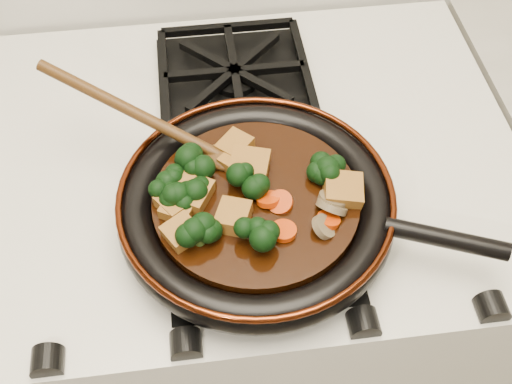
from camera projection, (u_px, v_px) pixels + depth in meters
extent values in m
cube|color=beige|center=(249.00, 305.00, 1.24)|extent=(0.76, 0.60, 0.90)
cylinder|color=black|center=(256.00, 211.00, 0.78)|extent=(0.31, 0.31, 0.01)
torus|color=black|center=(256.00, 206.00, 0.78)|extent=(0.34, 0.34, 0.04)
torus|color=#4B1B0A|center=(256.00, 196.00, 0.76)|extent=(0.33, 0.33, 0.01)
cylinder|color=black|center=(446.00, 239.00, 0.73)|extent=(0.14, 0.07, 0.02)
cylinder|color=black|center=(256.00, 203.00, 0.77)|extent=(0.25, 0.25, 0.02)
cube|color=brown|center=(236.00, 161.00, 0.79)|extent=(0.05, 0.05, 0.02)
cube|color=brown|center=(235.00, 147.00, 0.80)|extent=(0.05, 0.05, 0.02)
cube|color=brown|center=(191.00, 194.00, 0.76)|extent=(0.06, 0.06, 0.03)
cube|color=brown|center=(249.00, 166.00, 0.78)|extent=(0.06, 0.06, 0.03)
cube|color=brown|center=(233.00, 217.00, 0.74)|extent=(0.05, 0.05, 0.03)
cube|color=brown|center=(182.00, 233.00, 0.72)|extent=(0.05, 0.05, 0.02)
cube|color=brown|center=(178.00, 208.00, 0.75)|extent=(0.05, 0.05, 0.02)
cube|color=brown|center=(176.00, 203.00, 0.75)|extent=(0.05, 0.05, 0.02)
cube|color=brown|center=(343.00, 191.00, 0.76)|extent=(0.05, 0.05, 0.03)
cylinder|color=#C13205|center=(280.00, 202.00, 0.75)|extent=(0.03, 0.03, 0.02)
cylinder|color=#C13205|center=(328.00, 220.00, 0.74)|extent=(0.03, 0.03, 0.02)
cylinder|color=#C13205|center=(172.00, 189.00, 0.77)|extent=(0.03, 0.03, 0.02)
cylinder|color=#C13205|center=(221.00, 159.00, 0.80)|extent=(0.03, 0.03, 0.02)
cylinder|color=#C13205|center=(283.00, 231.00, 0.73)|extent=(0.03, 0.03, 0.01)
cylinder|color=#C13205|center=(268.00, 199.00, 0.76)|extent=(0.03, 0.03, 0.02)
cylinder|color=brown|center=(324.00, 227.00, 0.73)|extent=(0.03, 0.03, 0.03)
cylinder|color=brown|center=(332.00, 200.00, 0.75)|extent=(0.05, 0.05, 0.02)
cylinder|color=brown|center=(332.00, 207.00, 0.75)|extent=(0.05, 0.05, 0.03)
ellipsoid|color=#44280E|center=(224.00, 158.00, 0.80)|extent=(0.07, 0.06, 0.02)
cylinder|color=#44280E|center=(132.00, 111.00, 0.79)|extent=(0.02, 0.02, 0.26)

